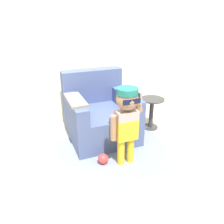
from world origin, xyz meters
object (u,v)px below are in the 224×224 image
side_table (151,110)px  toy_ball (103,159)px  armchair (99,114)px  person_child (127,115)px

side_table → toy_ball: 1.21m
armchair → person_child: person_child is taller
person_child → side_table: person_child is taller
side_table → person_child: bearing=-138.0°
side_table → toy_ball: bearing=-149.3°
person_child → toy_ball: person_child is taller
armchair → toy_ball: bearing=-105.5°
person_child → side_table: (0.76, 0.68, -0.34)m
armchair → person_child: 0.84m
armchair → toy_ball: 0.78m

